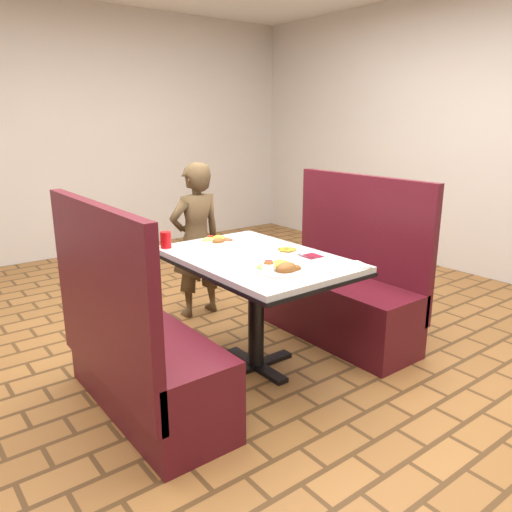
% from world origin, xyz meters
% --- Properties ---
extents(room, '(7.00, 7.04, 2.82)m').
position_xyz_m(room, '(0.00, 0.00, 1.91)').
color(room, '#976231').
rests_on(room, ground).
extents(dining_table, '(0.81, 1.21, 0.75)m').
position_xyz_m(dining_table, '(0.00, 0.00, 0.65)').
color(dining_table, silver).
rests_on(dining_table, ground).
extents(booth_bench_left, '(0.47, 1.20, 1.17)m').
position_xyz_m(booth_bench_left, '(-0.80, 0.00, 0.33)').
color(booth_bench_left, '#54131D').
rests_on(booth_bench_left, ground).
extents(booth_bench_right, '(0.47, 1.20, 1.17)m').
position_xyz_m(booth_bench_right, '(0.80, 0.00, 0.33)').
color(booth_bench_right, '#54131D').
rests_on(booth_bench_right, ground).
extents(diner_person, '(0.45, 0.30, 1.24)m').
position_xyz_m(diner_person, '(0.20, 1.03, 0.62)').
color(diner_person, brown).
rests_on(diner_person, ground).
extents(near_dinner_plate, '(0.30, 0.30, 0.09)m').
position_xyz_m(near_dinner_plate, '(-0.09, -0.33, 0.78)').
color(near_dinner_plate, white).
rests_on(near_dinner_plate, dining_table).
extents(far_dinner_plate, '(0.26, 0.26, 0.07)m').
position_xyz_m(far_dinner_plate, '(0.01, 0.43, 0.77)').
color(far_dinner_plate, white).
rests_on(far_dinner_plate, dining_table).
extents(plantain_plate, '(0.17, 0.17, 0.03)m').
position_xyz_m(plantain_plate, '(0.21, -0.05, 0.76)').
color(plantain_plate, white).
rests_on(plantain_plate, dining_table).
extents(maroon_napkin, '(0.11, 0.11, 0.00)m').
position_xyz_m(maroon_napkin, '(0.26, -0.21, 0.75)').
color(maroon_napkin, maroon).
rests_on(maroon_napkin, dining_table).
extents(spoon_utensil, '(0.04, 0.14, 0.00)m').
position_xyz_m(spoon_utensil, '(0.23, -0.22, 0.76)').
color(spoon_utensil, silver).
rests_on(spoon_utensil, dining_table).
extents(red_tumbler, '(0.07, 0.07, 0.11)m').
position_xyz_m(red_tumbler, '(-0.34, 0.52, 0.80)').
color(red_tumbler, '#BA0C10').
rests_on(red_tumbler, dining_table).
extents(paper_napkin, '(0.21, 0.17, 0.01)m').
position_xyz_m(paper_napkin, '(0.28, -0.52, 0.76)').
color(paper_napkin, white).
rests_on(paper_napkin, dining_table).
extents(knife_utensil, '(0.05, 0.15, 0.00)m').
position_xyz_m(knife_utensil, '(-0.10, -0.39, 0.76)').
color(knife_utensil, silver).
rests_on(knife_utensil, dining_table).
extents(fork_utensil, '(0.09, 0.14, 0.00)m').
position_xyz_m(fork_utensil, '(-0.06, -0.39, 0.76)').
color(fork_utensil, silver).
rests_on(fork_utensil, dining_table).
extents(lettuce_shreds, '(0.28, 0.32, 0.00)m').
position_xyz_m(lettuce_shreds, '(0.04, 0.06, 0.75)').
color(lettuce_shreds, '#9ACB51').
rests_on(lettuce_shreds, dining_table).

